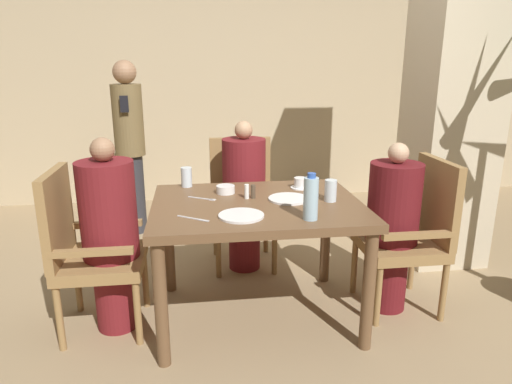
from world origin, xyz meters
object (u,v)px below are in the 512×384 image
diner_in_far_chair (244,195)px  bowl_small (226,189)px  diner_in_left_chair (110,234)px  glass_tall_near (331,191)px  chair_right_side (413,230)px  teacup_with_saucer (300,184)px  standing_host (130,143)px  plate_main_right (241,216)px  water_bottle (311,198)px  glass_tall_mid (186,177)px  diner_in_right_chair (392,226)px  chair_far_side (242,197)px  chair_left_side (86,247)px  plate_main_left (289,199)px

diner_in_far_chair → bowl_small: (-0.17, -0.50, 0.19)m
diner_in_left_chair → glass_tall_near: bearing=-1.5°
chair_right_side → teacup_with_saucer: bearing=158.2°
standing_host → teacup_with_saucer: standing_host is taller
plate_main_right → chair_right_side: bearing=12.3°
water_bottle → glass_tall_mid: bearing=131.2°
chair_right_side → water_bottle: bearing=-156.4°
plate_main_right → diner_in_right_chair: bearing=14.0°
diner_in_right_chair → teacup_with_saucer: bearing=153.1°
teacup_with_saucer → glass_tall_near: size_ratio=0.98×
teacup_with_saucer → glass_tall_near: (0.11, -0.30, 0.03)m
chair_far_side → teacup_with_saucer: bearing=-61.4°
chair_left_side → glass_tall_near: size_ratio=7.52×
plate_main_right → chair_left_side: bearing=164.5°
chair_left_side → diner_in_far_chair: bearing=35.7°
diner_in_far_chair → water_bottle: 1.11m
chair_left_side → diner_in_right_chair: (1.85, 0.00, 0.03)m
diner_in_right_chair → plate_main_right: bearing=-166.0°
chair_far_side → plate_main_right: size_ratio=3.96×
chair_left_side → diner_in_far_chair: size_ratio=0.85×
chair_far_side → water_bottle: size_ratio=3.90×
diner_in_far_chair → chair_right_side: diner_in_far_chair is taller
chair_left_side → standing_host: standing_host is taller
bowl_small → plate_main_left: bearing=-27.8°
plate_main_left → bowl_small: (-0.37, 0.19, 0.02)m
bowl_small → glass_tall_near: (0.61, -0.25, 0.04)m
diner_in_left_chair → chair_far_side: bearing=45.2°
glass_tall_mid → teacup_with_saucer: bearing=-11.0°
plate_main_right → bowl_small: size_ratio=2.11×
plate_main_left → glass_tall_mid: bearing=147.7°
diner_in_right_chair → diner_in_left_chair: bearing=180.0°
chair_right_side → plate_main_right: chair_right_side is taller
diner_in_right_chair → teacup_with_saucer: 0.64m
plate_main_left → bowl_small: size_ratio=2.11×
standing_host → plate_main_left: bearing=-54.9°
standing_host → water_bottle: 2.29m
standing_host → teacup_with_saucer: (1.25, -1.36, -0.06)m
diner_in_left_chair → diner_in_far_chair: size_ratio=1.01×
diner_in_far_chair → bowl_small: bearing=-109.0°
teacup_with_saucer → glass_tall_mid: bearing=169.0°
diner_in_right_chair → chair_right_side: bearing=0.0°
diner_in_far_chair → glass_tall_near: 0.90m
diner_in_right_chair → plate_main_left: diner_in_right_chair is taller
plate_main_right → glass_tall_mid: glass_tall_mid is taller
diner_in_left_chair → glass_tall_mid: 0.64m
chair_left_side → diner_in_left_chair: size_ratio=0.84×
diner_in_left_chair → diner_in_right_chair: bearing=0.0°
chair_right_side → bowl_small: (-1.17, 0.22, 0.25)m
diner_in_far_chair → glass_tall_mid: (-0.41, -0.30, 0.23)m
bowl_small → chair_far_side: bearing=75.1°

